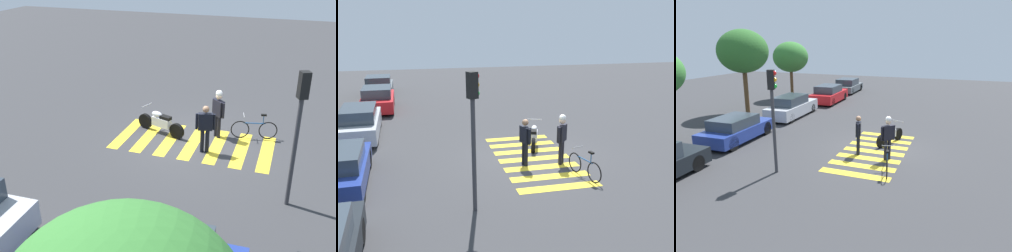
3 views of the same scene
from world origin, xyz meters
TOP-DOWN VIEW (x-y plane):
  - ground_plane at (0.00, 0.00)m, footprint 60.00×60.00m
  - police_motorcycle at (1.44, -0.42)m, footprint 2.11×0.96m
  - leaning_bicycle at (-2.10, -1.12)m, footprint 1.72×0.54m
  - officer_on_foot at (-0.57, 0.56)m, footprint 0.68×0.32m
  - officer_by_motorcycle at (-0.74, -0.80)m, footprint 0.55×0.50m
  - crosswalk_stripes at (-0.00, 0.00)m, footprint 5.85×2.81m
  - car_blue_hatchback at (-0.92, 6.91)m, footprint 4.17×1.91m
  - car_silver_sedan at (4.62, 6.93)m, footprint 4.63×1.82m
  - car_red_convertible at (10.02, 6.60)m, footprint 4.24×1.96m
  - car_grey_coupe at (15.48, 6.98)m, footprint 4.14×2.04m
  - traffic_light_pole at (-3.55, 2.87)m, footprint 0.31×0.36m

SIDE VIEW (x-z plane):
  - ground_plane at x=0.00m, z-range 0.00..0.00m
  - crosswalk_stripes at x=0.00m, z-range 0.00..0.01m
  - leaning_bicycle at x=-2.10m, z-range -0.12..0.89m
  - police_motorcycle at x=1.44m, z-range -0.06..0.96m
  - car_blue_hatchback at x=-0.92m, z-range -0.02..1.26m
  - car_grey_coupe at x=15.48m, z-range -0.03..1.31m
  - car_silver_sedan at x=4.62m, z-range -0.04..1.40m
  - car_red_convertible at x=10.02m, z-range -0.04..1.40m
  - officer_on_foot at x=-0.57m, z-range 0.14..1.90m
  - officer_by_motorcycle at x=-0.74m, z-range 0.17..2.07m
  - traffic_light_pole at x=-3.55m, z-range 0.69..4.61m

